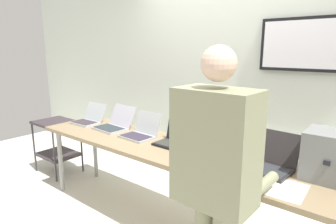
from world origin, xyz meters
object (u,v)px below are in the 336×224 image
Objects in this scene: storage_cart at (57,139)px; laptop_station_2 at (141,131)px; workbench at (166,152)px; laptop_station_4 at (213,149)px; laptop_station_0 at (89,118)px; person at (216,168)px; laptop_station_3 at (177,139)px; laptop_station_1 at (115,123)px; laptop_station_5 at (269,161)px; equipment_box at (331,156)px.

laptop_station_2 is at bearing 1.58° from storage_cart.
laptop_station_4 is at bearing 9.67° from workbench.
workbench is 9.15× the size of laptop_station_0.
person is at bearing -36.10° from workbench.
laptop_station_1 is at bearing 178.99° from laptop_station_3.
person is at bearing -23.45° from laptop_station_1.
laptop_station_3 is at bearing 64.32° from workbench.
person is 2.36× the size of storage_cart.
workbench is at bearing -174.08° from laptop_station_5.
laptop_station_1 is 1.17m from storage_cart.
storage_cart is at bearing -178.87° from laptop_station_4.
workbench is 0.15m from laptop_station_3.
equipment_box is 0.86× the size of laptop_station_4.
workbench is at bearing -172.52° from equipment_box.
laptop_station_5 is (-0.39, -0.08, -0.11)m from equipment_box.
equipment_box is 0.85× the size of laptop_station_1.
laptop_station_5 is at bearing -168.93° from equipment_box.
storage_cart is at bearing -177.50° from equipment_box.
person is at bearing -94.30° from laptop_station_5.
person reaches higher than laptop_station_1.
workbench is at bearing 143.90° from person.
laptop_station_3 is (0.88, -0.02, -0.00)m from laptop_station_1.
laptop_station_5 is (0.46, 0.02, 0.00)m from laptop_station_4.
laptop_station_5 is (0.86, -0.00, 0.00)m from laptop_station_3.
equipment_box is at bearing 60.80° from person.
laptop_station_3 is 1.09m from person.
laptop_station_4 reaches higher than laptop_station_0.
equipment_box reaches higher than laptop_station_3.
laptop_station_1 reaches higher than workbench.
workbench is 1.96m from storage_cart.
laptop_station_5 is at bearing 0.25° from laptop_station_0.
laptop_station_1 is at bearing 178.42° from laptop_station_4.
laptop_station_4 reaches higher than storage_cart.
equipment_box is at bearing 7.48° from workbench.
person reaches higher than workbench.
storage_cart is at bearing -178.42° from laptop_station_2.
laptop_station_3 is at bearing 177.18° from laptop_station_4.
equipment_box is 0.41m from laptop_station_5.
equipment_box is (1.29, 0.17, 0.22)m from workbench.
laptop_station_5 reaches higher than laptop_station_3.
laptop_station_1 reaches higher than laptop_station_4.
person is at bearing -59.75° from laptop_station_4.
laptop_station_2 is at bearing -176.85° from laptop_station_3.
laptop_station_0 is (-2.57, -0.09, -0.11)m from equipment_box.
laptop_station_1 is at bearing 4.26° from storage_cart.
laptop_station_2 reaches higher than storage_cart.
laptop_station_1 is at bearing 179.43° from laptop_station_5.
equipment_box reaches higher than laptop_station_1.
workbench is 7.71× the size of laptop_station_5.
laptop_station_4 is (0.45, 0.08, 0.11)m from workbench.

